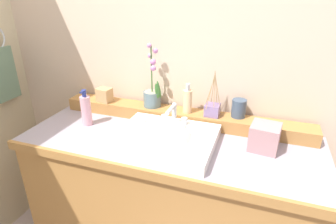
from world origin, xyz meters
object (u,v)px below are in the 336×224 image
potted_plant (153,93)px  trinket_box (104,95)px  reed_diffuser (212,109)px  sink_basin (164,143)px  lotion_bottle (86,110)px  soap_dispenser (187,101)px  tumbler_cup (239,108)px  soap_bar (149,119)px  hand_towel (5,74)px  tissue_box (265,137)px

potted_plant → trinket_box: size_ratio=4.32×
reed_diffuser → sink_basin: bearing=-122.1°
potted_plant → trinket_box: (-0.30, -0.03, -0.04)m
potted_plant → lotion_bottle: (-0.31, -0.21, -0.06)m
soap_dispenser → lotion_bottle: soap_dispenser is taller
potted_plant → tumbler_cup: size_ratio=3.75×
tumbler_cup → trinket_box: tumbler_cup is taller
tumbler_cup → soap_dispenser: bearing=-172.7°
soap_bar → lotion_bottle: 0.36m
soap_dispenser → reed_diffuser: bearing=2.6°
trinket_box → hand_towel: 0.66m
potted_plant → soap_dispenser: potted_plant is taller
soap_bar → hand_towel: size_ratio=0.21×
soap_bar → tissue_box: 0.58m
tissue_box → hand_towel: bearing=179.0°
soap_bar → trinket_box: size_ratio=0.84×
soap_bar → soap_dispenser: soap_dispenser is taller
potted_plant → lotion_bottle: potted_plant is taller
tissue_box → reed_diffuser: bearing=152.8°
trinket_box → tumbler_cup: bearing=12.2°
sink_basin → hand_towel: bearing=171.8°
tumbler_cup → lotion_bottle: lotion_bottle is taller
reed_diffuser → hand_towel: bearing=-175.0°
reed_diffuser → trinket_box: reed_diffuser is taller
soap_dispenser → tumbler_cup: (0.27, 0.03, -0.02)m
sink_basin → soap_dispenser: (0.04, 0.27, 0.12)m
reed_diffuser → trinket_box: (-0.65, -0.02, 0.01)m
soap_dispenser → trinket_box: bearing=-179.0°
lotion_bottle → sink_basin: bearing=-9.3°
soap_dispenser → hand_towel: 1.16m
hand_towel → tissue_box: bearing=-1.0°
lotion_bottle → tissue_box: size_ratio=1.57×
tumbler_cup → lotion_bottle: (-0.79, -0.22, -0.03)m
soap_bar → potted_plant: 0.19m
lotion_bottle → hand_towel: bearing=172.6°
soap_dispenser → trinket_box: 0.51m
soap_bar → trinket_box: bearing=158.1°
soap_bar → sink_basin: bearing=-42.9°
soap_bar → reed_diffuser: size_ratio=0.28×
potted_plant → lotion_bottle: size_ratio=1.78×
tumbler_cup → tissue_box: bearing=-49.9°
soap_bar → hand_towel: 1.00m
soap_bar → tumbler_cup: bearing=22.7°
potted_plant → tumbler_cup: potted_plant is taller
sink_basin → tumbler_cup: bearing=44.7°
soap_dispenser → reed_diffuser: 0.14m
sink_basin → lotion_bottle: bearing=170.7°
soap_dispenser → reed_diffuser: (0.14, 0.01, -0.03)m
reed_diffuser → lotion_bottle: reed_diffuser is taller
soap_bar → soap_dispenser: size_ratio=0.42×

